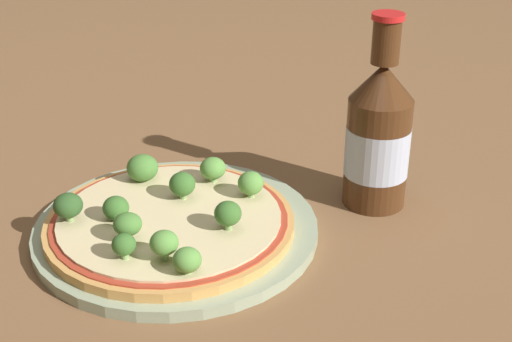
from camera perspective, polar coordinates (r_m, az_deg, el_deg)
The scene contains 15 objects.
ground_plane at distance 0.75m, azimuth -4.30°, elevation -4.61°, with size 3.00×3.00×0.00m, color brown.
plate at distance 0.74m, azimuth -6.38°, elevation -4.60°, with size 0.29×0.29×0.01m.
pizza at distance 0.73m, azimuth -6.89°, elevation -4.03°, with size 0.25×0.25×0.01m.
broccoli_floret_0 at distance 0.74m, azimuth -6.00°, elevation -1.10°, with size 0.03×0.03×0.03m.
broccoli_floret_1 at distance 0.72m, azimuth -14.80°, elevation -2.70°, with size 0.03×0.03×0.03m.
broccoli_floret_2 at distance 0.72m, azimuth -11.15°, elevation -2.93°, with size 0.03×0.03×0.03m.
broccoli_floret_3 at distance 0.65m, azimuth -7.36°, elevation -5.75°, with size 0.03×0.03×0.03m.
broccoli_floret_4 at distance 0.68m, azimuth -10.23°, elevation -4.24°, with size 0.03×0.03×0.03m.
broccoli_floret_5 at distance 0.69m, azimuth -2.27°, elevation -3.44°, with size 0.03×0.03×0.03m.
broccoli_floret_6 at distance 0.74m, azimuth -0.43°, elevation -0.99°, with size 0.03×0.03×0.03m.
broccoli_floret_7 at distance 0.66m, azimuth -10.53°, elevation -5.83°, with size 0.02×0.02×0.02m.
broccoli_floret_8 at distance 0.79m, azimuth -8.99°, elevation 0.28°, with size 0.03×0.03×0.03m.
broccoli_floret_9 at distance 0.63m, azimuth -5.53°, elevation -7.11°, with size 0.03×0.03×0.02m.
broccoli_floret_10 at distance 0.78m, azimuth -3.47°, elevation 0.20°, with size 0.03×0.03×0.03m.
beer_bottle at distance 0.77m, azimuth 9.76°, elevation 2.82°, with size 0.07×0.07×0.21m.
Camera 1 is at (0.46, -0.44, 0.39)m, focal length 50.00 mm.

